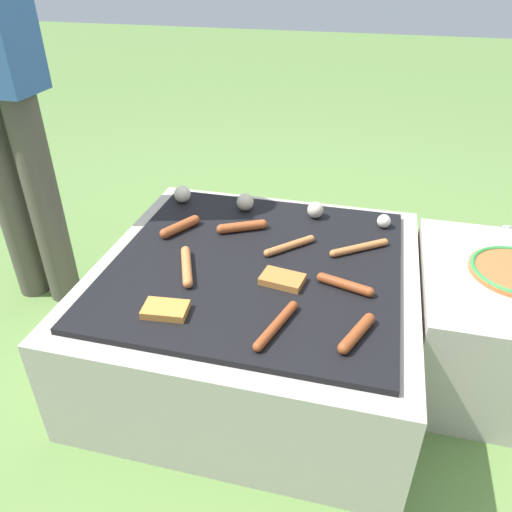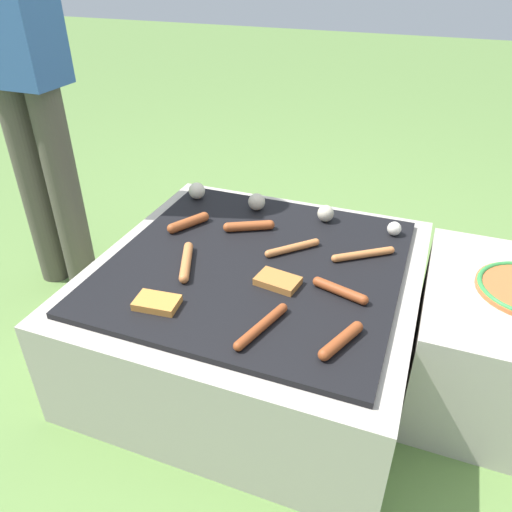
% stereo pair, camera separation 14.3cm
% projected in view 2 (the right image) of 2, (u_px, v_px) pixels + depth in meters
% --- Properties ---
extents(ground_plane, '(14.00, 14.00, 0.00)m').
position_uv_depth(ground_plane, '(256.00, 355.00, 1.64)').
color(ground_plane, '#608442').
extents(grill, '(0.92, 0.92, 0.36)m').
position_uv_depth(grill, '(256.00, 312.00, 1.54)').
color(grill, '#B2AA9E').
rests_on(grill, ground_plane).
extents(side_ledge, '(0.50, 0.58, 0.36)m').
position_uv_depth(side_ledge, '(508.00, 346.00, 1.41)').
color(side_ledge, '#B2AA9E').
rests_on(side_ledge, ground_plane).
extents(person_standing, '(0.27, 0.21, 1.56)m').
position_uv_depth(person_standing, '(14.00, 39.00, 1.53)').
color(person_standing, '#4C473D').
rests_on(person_standing, ground_plane).
extents(sausage_front_right, '(0.07, 0.19, 0.02)m').
position_uv_depth(sausage_front_right, '(262.00, 326.00, 1.18)').
color(sausage_front_right, '#93421E').
rests_on(sausage_front_right, grill).
extents(sausage_front_left, '(0.08, 0.15, 0.03)m').
position_uv_depth(sausage_front_left, '(341.00, 340.00, 1.14)').
color(sausage_front_left, '#93421E').
rests_on(sausage_front_left, grill).
extents(sausage_back_center, '(0.13, 0.14, 0.02)m').
position_uv_depth(sausage_back_center, '(293.00, 248.00, 1.49)').
color(sausage_back_center, '#C6753D').
rests_on(sausage_back_center, grill).
extents(sausage_back_left, '(0.09, 0.14, 0.03)m').
position_uv_depth(sausage_back_left, '(188.00, 223.00, 1.61)').
color(sausage_back_left, '#A34C23').
rests_on(sausage_back_left, grill).
extents(sausage_back_right, '(0.17, 0.13, 0.02)m').
position_uv_depth(sausage_back_right, '(363.00, 254.00, 1.46)').
color(sausage_back_right, '#C6753D').
rests_on(sausage_back_right, grill).
extents(sausage_mid_left, '(0.09, 0.18, 0.03)m').
position_uv_depth(sausage_mid_left, '(186.00, 262.00, 1.42)').
color(sausage_mid_left, '#C6753D').
rests_on(sausage_mid_left, grill).
extents(sausage_front_center, '(0.15, 0.09, 0.03)m').
position_uv_depth(sausage_front_center, '(249.00, 226.00, 1.59)').
color(sausage_front_center, '#A34C23').
rests_on(sausage_front_center, grill).
extents(sausage_mid_right, '(0.16, 0.06, 0.03)m').
position_uv_depth(sausage_mid_right, '(340.00, 291.00, 1.30)').
color(sausage_mid_right, '#93421E').
rests_on(sausage_mid_right, grill).
extents(bread_slice_right, '(0.12, 0.08, 0.02)m').
position_uv_depth(bread_slice_right, '(157.00, 303.00, 1.26)').
color(bread_slice_right, '#D18438').
rests_on(bread_slice_right, grill).
extents(bread_slice_center, '(0.12, 0.09, 0.02)m').
position_uv_depth(bread_slice_center, '(278.00, 281.00, 1.34)').
color(bread_slice_center, '#B27033').
rests_on(bread_slice_center, grill).
extents(mushroom_row, '(0.75, 0.07, 0.06)m').
position_uv_depth(mushroom_row, '(270.00, 204.00, 1.70)').
color(mushroom_row, beige).
rests_on(mushroom_row, grill).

